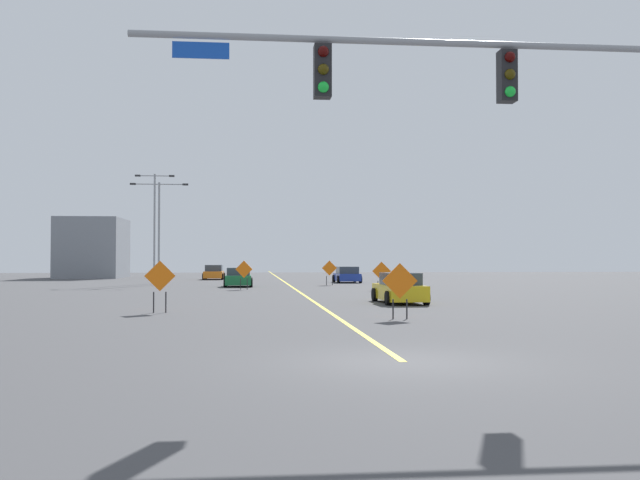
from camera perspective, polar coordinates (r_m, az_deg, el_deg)
The scene contains 15 objects.
ground at distance 14.17m, azimuth 6.78°, elevation -9.81°, with size 186.22×186.22×0.00m, color #444447.
road_centre_stripe at distance 65.52m, azimuth -3.02°, elevation -3.33°, with size 0.16×103.46×0.01m.
traffic_signal_assembly at distance 15.79m, azimuth 21.89°, elevation 10.56°, with size 15.16×0.44×7.02m.
street_lamp_mid_left at distance 56.77m, azimuth -12.94°, elevation 1.35°, with size 4.52×0.24×8.10m.
street_lamp_near_left at distance 59.43m, azimuth -13.29°, elevation 1.60°, with size 3.20×0.24×9.06m.
construction_sign_median_far at distance 47.12m, azimuth -6.19°, elevation -2.52°, with size 1.14×0.31×1.94m.
construction_sign_left_shoulder at distance 24.01m, azimuth 6.50°, elevation -3.55°, with size 1.21×0.12×1.90m.
construction_sign_median_near at distance 46.12m, azimuth 5.02°, elevation -2.64°, with size 1.22×0.26×1.86m.
construction_sign_left_lane at distance 54.80m, azimuth 0.77°, elevation -2.41°, with size 1.17×0.17×1.92m.
construction_sign_right_lane at distance 27.36m, azimuth -12.87°, elevation -3.13°, with size 1.15×0.22×1.98m.
car_yellow_passing at distance 32.70m, azimuth 6.48°, elevation -3.98°, with size 2.01×4.40×1.41m.
car_orange_far at distance 71.10m, azimuth -8.60°, elevation -2.63°, with size 2.11×4.38×1.45m.
car_blue_approaching at distance 60.79m, azimuth 2.21°, elevation -2.86°, with size 2.18×3.97×1.38m.
car_green_distant at distance 52.27m, azimuth -6.64°, elevation -3.08°, with size 2.08×4.00×1.39m.
roadside_building_west at distance 80.33m, azimuth -17.96°, elevation -0.63°, with size 6.53×8.69×6.46m.
Camera 1 is at (-3.01, -13.70, 2.04)m, focal length 39.42 mm.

